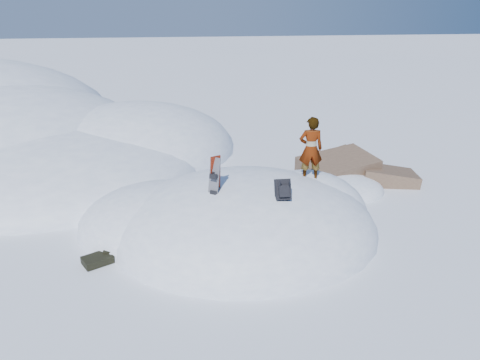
{
  "coord_description": "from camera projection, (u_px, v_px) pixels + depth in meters",
  "views": [
    {
      "loc": [
        -1.42,
        -10.87,
        5.86
      ],
      "look_at": [
        -0.09,
        0.3,
        1.36
      ],
      "focal_mm": 35.0,
      "sensor_mm": 36.0,
      "label": 1
    }
  ],
  "objects": [
    {
      "name": "backpack",
      "position": [
        283.0,
        190.0,
        10.94
      ],
      "size": [
        0.35,
        0.47,
        0.59
      ],
      "rotation": [
        0.0,
        0.0,
        0.0
      ],
      "color": "black",
      "rests_on": "snow_mound"
    },
    {
      "name": "rock_outcrop",
      "position": [
        344.0,
        183.0,
        15.53
      ],
      "size": [
        4.68,
        4.41,
        1.68
      ],
      "color": "brown",
      "rests_on": "ground"
    },
    {
      "name": "snowboard_red",
      "position": [
        215.0,
        183.0,
        11.27
      ],
      "size": [
        0.28,
        0.24,
        1.42
      ],
      "rotation": [
        0.0,
        0.0,
        0.46
      ],
      "color": "red",
      "rests_on": "snow_mound"
    },
    {
      "name": "snowboard_dark",
      "position": [
        213.0,
        186.0,
        11.13
      ],
      "size": [
        0.38,
        0.39,
        1.4
      ],
      "rotation": [
        0.0,
        0.0,
        -0.62
      ],
      "color": "black",
      "rests_on": "snow_mound"
    },
    {
      "name": "ground",
      "position": [
        245.0,
        232.0,
        12.35
      ],
      "size": [
        120.0,
        120.0,
        0.0
      ],
      "primitive_type": "plane",
      "color": "white",
      "rests_on": "ground"
    },
    {
      "name": "gear_pile",
      "position": [
        100.0,
        258.0,
        10.9
      ],
      "size": [
        0.88,
        0.71,
        0.23
      ],
      "rotation": [
        0.0,
        0.0,
        0.51
      ],
      "color": "black",
      "rests_on": "ground"
    },
    {
      "name": "snow_mound",
      "position": [
        237.0,
        228.0,
        12.55
      ],
      "size": [
        8.0,
        6.0,
        3.0
      ],
      "color": "white",
      "rests_on": "ground"
    },
    {
      "name": "person",
      "position": [
        311.0,
        149.0,
        12.36
      ],
      "size": [
        0.66,
        0.46,
        1.75
      ],
      "primitive_type": "imported",
      "rotation": [
        0.0,
        0.0,
        3.08
      ],
      "color": "slate",
      "rests_on": "snow_mound"
    }
  ]
}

